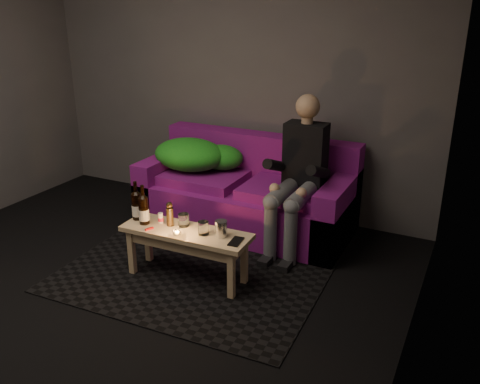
# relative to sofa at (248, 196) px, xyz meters

# --- Properties ---
(floor) EXTENTS (4.50, 4.50, 0.00)m
(floor) POSITION_rel_sofa_xyz_m (-0.39, -1.82, -0.29)
(floor) COLOR black
(floor) RESTS_ON ground
(room) EXTENTS (4.50, 4.50, 4.50)m
(room) POSITION_rel_sofa_xyz_m (-0.39, -1.35, 1.35)
(room) COLOR silver
(room) RESTS_ON ground
(rug) EXTENTS (2.00, 1.49, 0.01)m
(rug) POSITION_rel_sofa_xyz_m (0.01, -1.01, -0.29)
(rug) COLOR black
(rug) RESTS_ON floor
(sofa) EXTENTS (1.89, 0.85, 0.81)m
(sofa) POSITION_rel_sofa_xyz_m (0.00, 0.00, 0.00)
(sofa) COLOR #811173
(sofa) RESTS_ON floor
(green_blanket) EXTENTS (0.83, 0.57, 0.28)m
(green_blanket) POSITION_rel_sofa_xyz_m (-0.54, -0.01, 0.32)
(green_blanket) COLOR #18861E
(green_blanket) RESTS_ON sofa
(person) EXTENTS (0.34, 0.78, 1.26)m
(person) POSITION_rel_sofa_xyz_m (0.53, -0.15, 0.36)
(person) COLOR black
(person) RESTS_ON sofa
(coffee_table) EXTENTS (0.99, 0.34, 0.40)m
(coffee_table) POSITION_rel_sofa_xyz_m (0.01, -1.06, 0.03)
(coffee_table) COLOR tan
(coffee_table) RESTS_ON rug
(beer_bottle_a) EXTENTS (0.08, 0.08, 0.30)m
(beer_bottle_a) POSITION_rel_sofa_xyz_m (-0.43, -1.05, 0.22)
(beer_bottle_a) COLOR black
(beer_bottle_a) RESTS_ON coffee_table
(beer_bottle_b) EXTENTS (0.08, 0.08, 0.30)m
(beer_bottle_b) POSITION_rel_sofa_xyz_m (-0.33, -1.10, 0.22)
(beer_bottle_b) COLOR black
(beer_bottle_b) RESTS_ON coffee_table
(salt_shaker) EXTENTS (0.04, 0.04, 0.08)m
(salt_shaker) POSITION_rel_sofa_xyz_m (-0.23, -1.03, 0.14)
(salt_shaker) COLOR silver
(salt_shaker) RESTS_ON coffee_table
(pepper_mill) EXTENTS (0.06, 0.06, 0.14)m
(pepper_mill) POSITION_rel_sofa_xyz_m (-0.14, -1.04, 0.18)
(pepper_mill) COLOR black
(pepper_mill) RESTS_ON coffee_table
(tumbler_back) EXTENTS (0.09, 0.09, 0.10)m
(tumbler_back) POSITION_rel_sofa_xyz_m (-0.04, -1.00, 0.15)
(tumbler_back) COLOR white
(tumbler_back) RESTS_ON coffee_table
(tealight) EXTENTS (0.06, 0.06, 0.04)m
(tealight) POSITION_rel_sofa_xyz_m (0.01, -1.17, 0.13)
(tealight) COLOR white
(tealight) RESTS_ON coffee_table
(tumbler_front) EXTENTS (0.10, 0.10, 0.10)m
(tumbler_front) POSITION_rel_sofa_xyz_m (0.16, -1.06, 0.15)
(tumbler_front) COLOR white
(tumbler_front) RESTS_ON coffee_table
(steel_cup) EXTENTS (0.11, 0.11, 0.12)m
(steel_cup) POSITION_rel_sofa_xyz_m (0.29, -1.03, 0.16)
(steel_cup) COLOR silver
(steel_cup) RESTS_ON coffee_table
(smartphone) EXTENTS (0.09, 0.16, 0.01)m
(smartphone) POSITION_rel_sofa_xyz_m (0.42, -1.07, 0.11)
(smartphone) COLOR black
(smartphone) RESTS_ON coffee_table
(red_lighter) EXTENTS (0.04, 0.07, 0.01)m
(red_lighter) POSITION_rel_sofa_xyz_m (-0.24, -1.17, 0.11)
(red_lighter) COLOR red
(red_lighter) RESTS_ON coffee_table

